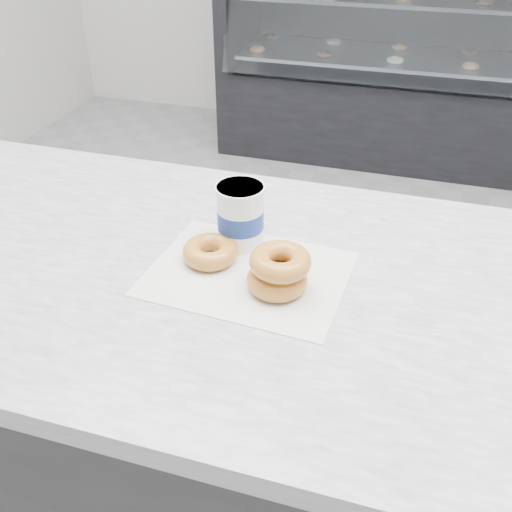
{
  "coord_description": "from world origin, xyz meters",
  "views": [
    {
      "loc": [
        -0.01,
        -1.37,
        1.49
      ],
      "look_at": [
        -0.24,
        -0.6,
        0.94
      ],
      "focal_mm": 40.0,
      "sensor_mm": 36.0,
      "label": 1
    }
  ],
  "objects_px": {
    "donut_stack": "(279,271)",
    "coffee_cup": "(240,215)",
    "counter": "(367,469)",
    "donut_single": "(210,252)",
    "display_case": "(430,75)"
  },
  "relations": [
    {
      "from": "donut_single",
      "to": "coffee_cup",
      "type": "relative_size",
      "value": 0.83
    },
    {
      "from": "coffee_cup",
      "to": "donut_single",
      "type": "bearing_deg",
      "value": -142.0
    },
    {
      "from": "display_case",
      "to": "donut_stack",
      "type": "height_order",
      "value": "display_case"
    },
    {
      "from": "counter",
      "to": "donut_stack",
      "type": "distance_m",
      "value": 0.52
    },
    {
      "from": "display_case",
      "to": "coffee_cup",
      "type": "relative_size",
      "value": 19.69
    },
    {
      "from": "donut_single",
      "to": "coffee_cup",
      "type": "height_order",
      "value": "coffee_cup"
    },
    {
      "from": "display_case",
      "to": "counter",
      "type": "bearing_deg",
      "value": -90.0
    },
    {
      "from": "display_case",
      "to": "donut_single",
      "type": "height_order",
      "value": "display_case"
    },
    {
      "from": "counter",
      "to": "display_case",
      "type": "height_order",
      "value": "display_case"
    },
    {
      "from": "donut_single",
      "to": "coffee_cup",
      "type": "distance_m",
      "value": 0.09
    },
    {
      "from": "donut_stack",
      "to": "counter",
      "type": "bearing_deg",
      "value": 7.17
    },
    {
      "from": "counter",
      "to": "donut_single",
      "type": "height_order",
      "value": "donut_single"
    },
    {
      "from": "display_case",
      "to": "donut_single",
      "type": "distance_m",
      "value": 2.75
    },
    {
      "from": "donut_stack",
      "to": "coffee_cup",
      "type": "distance_m",
      "value": 0.16
    },
    {
      "from": "counter",
      "to": "coffee_cup",
      "type": "height_order",
      "value": "coffee_cup"
    }
  ]
}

